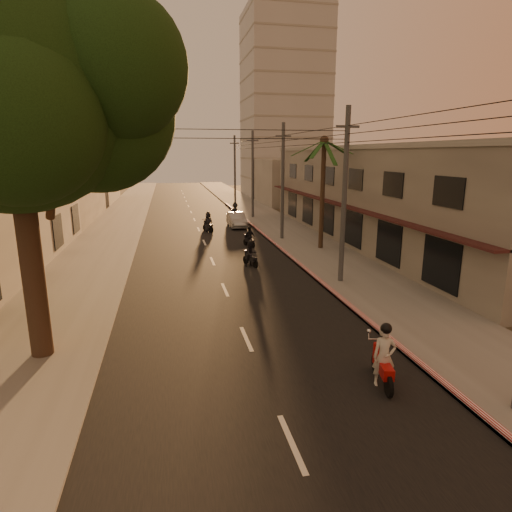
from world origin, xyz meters
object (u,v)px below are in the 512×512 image
object	(u,v)px
scooter_red	(384,358)
scooter_mid_a	(251,254)
scooter_far_b	(235,212)
broadleaf_tree	(26,93)
scooter_far_a	(208,223)
scooter_mid_b	(249,237)
palm_tree	(324,147)
parked_car	(237,220)

from	to	relation	value
scooter_red	scooter_mid_a	xyz separation A→B (m)	(-1.20, 14.31, -0.12)
scooter_mid_a	scooter_far_b	size ratio (longest dim) A/B	0.85
scooter_red	scooter_far_b	bearing A→B (deg)	100.82
scooter_mid_a	broadleaf_tree	bearing A→B (deg)	-150.82
broadleaf_tree	scooter_far_a	size ratio (longest dim) A/B	6.72
scooter_mid_a	scooter_mid_b	xyz separation A→B (m)	(0.95, 5.49, -0.03)
palm_tree	scooter_red	world-z (taller)	palm_tree
palm_tree	scooter_red	xyz separation A→B (m)	(-4.61, -17.98, -6.28)
scooter_far_a	scooter_far_b	world-z (taller)	scooter_far_b
scooter_mid_b	parked_car	xyz separation A→B (m)	(0.48, 8.86, -0.04)
scooter_mid_b	palm_tree	bearing A→B (deg)	-39.36
scooter_mid_a	scooter_far_b	bearing A→B (deg)	64.05
scooter_red	palm_tree	bearing A→B (deg)	87.65
broadleaf_tree	palm_tree	bearing A→B (deg)	43.48
parked_car	scooter_far_b	bearing A→B (deg)	82.93
parked_car	scooter_mid_b	bearing A→B (deg)	-93.38
broadleaf_tree	scooter_mid_b	size ratio (longest dim) A/B	7.73
palm_tree	broadleaf_tree	bearing A→B (deg)	-136.52
palm_tree	scooter_mid_b	xyz separation A→B (m)	(-4.86, 1.82, -6.43)
parked_car	scooter_red	bearing A→B (deg)	-90.74
broadleaf_tree	scooter_far_b	xyz separation A→B (m)	(10.69, 28.43, -7.59)
broadleaf_tree	parked_car	distance (m)	27.70
scooter_red	scooter_far_b	world-z (taller)	scooter_red
parked_car	palm_tree	bearing A→B (deg)	-67.95
scooter_red	scooter_far_a	xyz separation A→B (m)	(-2.63, 26.55, -0.05)
palm_tree	scooter_mid_b	size ratio (longest dim) A/B	5.24
palm_tree	scooter_mid_b	bearing A→B (deg)	159.51
parked_car	scooter_far_a	bearing A→B (deg)	-144.01
scooter_far_b	palm_tree	bearing A→B (deg)	-91.91
palm_tree	scooter_far_a	distance (m)	12.89
scooter_mid_a	palm_tree	bearing A→B (deg)	12.22
palm_tree	scooter_far_a	xyz separation A→B (m)	(-7.24, 8.58, -6.33)
scooter_far_a	parked_car	world-z (taller)	scooter_far_a
scooter_red	broadleaf_tree	bearing A→B (deg)	169.64
scooter_mid_a	parked_car	distance (m)	14.41
scooter_mid_b	scooter_far_a	xyz separation A→B (m)	(-2.38, 6.76, 0.11)
scooter_far_a	broadleaf_tree	bearing A→B (deg)	-130.00
scooter_mid_b	scooter_far_a	size ratio (longest dim) A/B	0.87
scooter_mid_a	scooter_far_b	xyz separation A→B (m)	(1.90, 18.24, 0.14)
broadleaf_tree	scooter_far_b	bearing A→B (deg)	69.39
scooter_far_b	parked_car	distance (m)	3.93
broadleaf_tree	parked_car	bearing A→B (deg)	67.37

